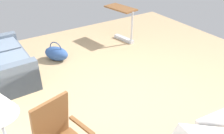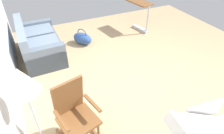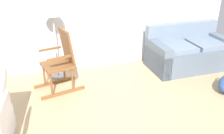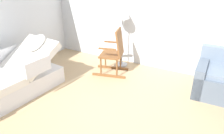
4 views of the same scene
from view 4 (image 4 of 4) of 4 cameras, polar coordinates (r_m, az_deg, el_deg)
ground_plane at (r=3.71m, az=-0.59°, el=-13.77°), size 6.94×6.94×0.00m
back_wall at (r=5.18m, az=12.38°, el=13.78°), size 5.75×0.10×2.70m
hospital_bed at (r=4.60m, az=-24.80°, el=-3.46°), size 1.17×2.15×1.05m
rocking_chair at (r=4.97m, az=0.56°, el=3.69°), size 0.85×0.64×1.05m
floor_lamp at (r=5.18m, az=2.75°, el=12.95°), size 0.34×0.34×1.48m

